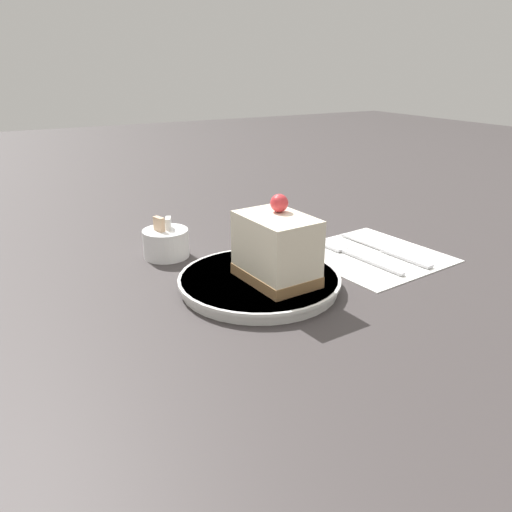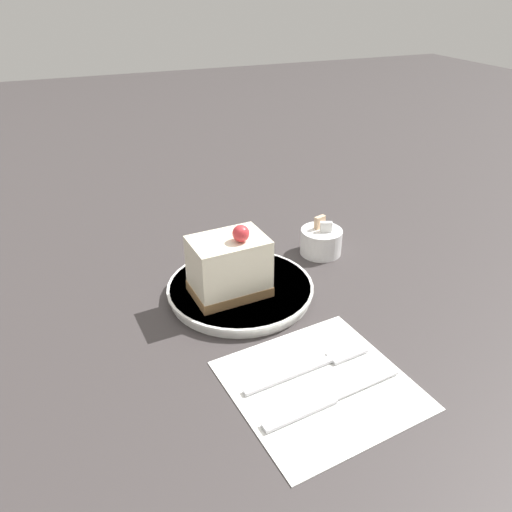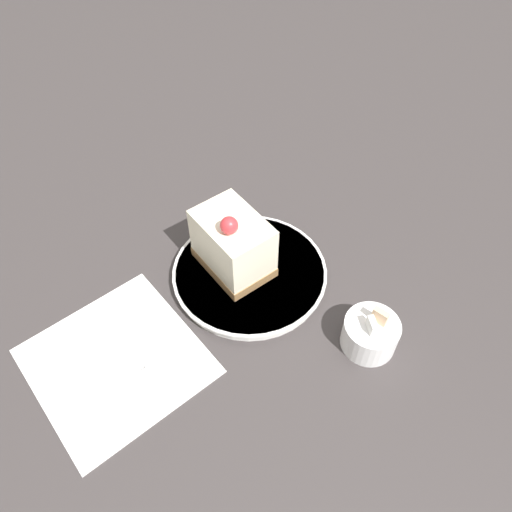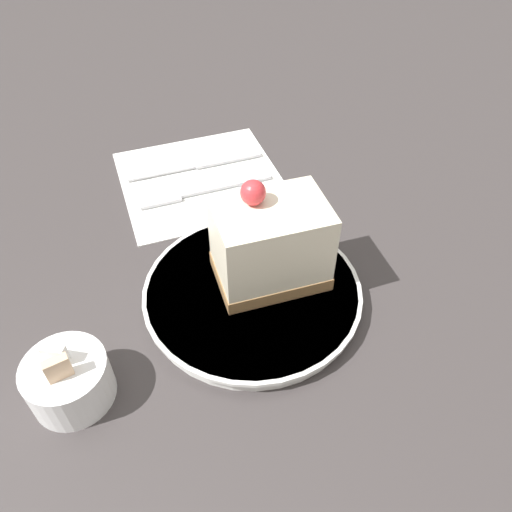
{
  "view_description": "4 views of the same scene",
  "coord_description": "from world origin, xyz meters",
  "px_view_note": "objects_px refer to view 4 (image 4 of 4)",
  "views": [
    {
      "loc": [
        -0.3,
        -0.55,
        0.29
      ],
      "look_at": [
        -0.0,
        -0.02,
        0.05
      ],
      "focal_mm": 35.0,
      "sensor_mm": 36.0,
      "label": 1
    },
    {
      "loc": [
        0.61,
        -0.23,
        0.43
      ],
      "look_at": [
        0.03,
        0.01,
        0.07
      ],
      "focal_mm": 35.0,
      "sensor_mm": 36.0,
      "label": 2
    },
    {
      "loc": [
        0.25,
        0.37,
        0.57
      ],
      "look_at": [
        0.01,
        -0.0,
        0.05
      ],
      "focal_mm": 35.0,
      "sensor_mm": 36.0,
      "label": 3
    },
    {
      "loc": [
        -0.31,
        0.06,
        0.4
      ],
      "look_at": [
        0.0,
        -0.01,
        0.07
      ],
      "focal_mm": 35.0,
      "sensor_mm": 36.0,
      "label": 4
    }
  ],
  "objects_px": {
    "cake_slice": "(270,244)",
    "fork": "(194,192)",
    "plate": "(252,293)",
    "knife": "(208,163)",
    "sugar_bowl": "(69,380)"
  },
  "relations": [
    {
      "from": "cake_slice",
      "to": "fork",
      "type": "relative_size",
      "value": 0.65
    },
    {
      "from": "cake_slice",
      "to": "fork",
      "type": "xyz_separation_m",
      "value": [
        0.17,
        0.05,
        -0.06
      ]
    },
    {
      "from": "plate",
      "to": "fork",
      "type": "bearing_deg",
      "value": 9.88
    },
    {
      "from": "fork",
      "to": "knife",
      "type": "height_order",
      "value": "same"
    },
    {
      "from": "fork",
      "to": "knife",
      "type": "bearing_deg",
      "value": -31.08
    },
    {
      "from": "knife",
      "to": "sugar_bowl",
      "type": "height_order",
      "value": "sugar_bowl"
    },
    {
      "from": "plate",
      "to": "knife",
      "type": "relative_size",
      "value": 1.19
    },
    {
      "from": "plate",
      "to": "knife",
      "type": "xyz_separation_m",
      "value": [
        0.25,
        0.01,
        -0.01
      ]
    },
    {
      "from": "plate",
      "to": "knife",
      "type": "bearing_deg",
      "value": 1.21
    },
    {
      "from": "plate",
      "to": "knife",
      "type": "distance_m",
      "value": 0.25
    },
    {
      "from": "knife",
      "to": "sugar_bowl",
      "type": "bearing_deg",
      "value": 145.32
    },
    {
      "from": "cake_slice",
      "to": "sugar_bowl",
      "type": "distance_m",
      "value": 0.22
    },
    {
      "from": "cake_slice",
      "to": "fork",
      "type": "height_order",
      "value": "cake_slice"
    },
    {
      "from": "knife",
      "to": "sugar_bowl",
      "type": "relative_size",
      "value": 2.59
    },
    {
      "from": "cake_slice",
      "to": "knife",
      "type": "relative_size",
      "value": 0.61
    }
  ]
}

